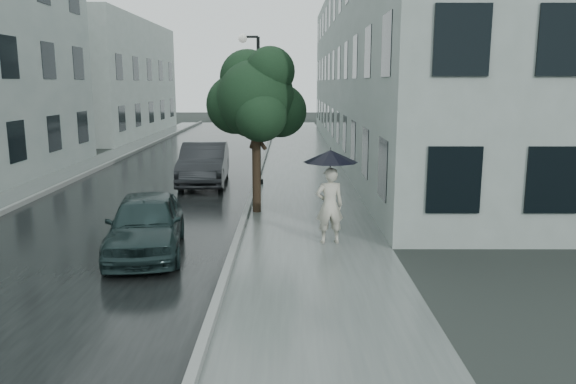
{
  "coord_description": "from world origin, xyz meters",
  "views": [
    {
      "loc": [
        -0.35,
        -10.75,
        3.73
      ],
      "look_at": [
        -0.37,
        1.62,
        1.3
      ],
      "focal_mm": 35.0,
      "sensor_mm": 36.0,
      "label": 1
    }
  ],
  "objects_px": {
    "lamp_post": "(255,100)",
    "car_near": "(146,224)",
    "street_tree": "(256,98)",
    "pedestrian": "(330,205)",
    "car_far": "(204,163)"
  },
  "relations": [
    {
      "from": "street_tree",
      "to": "lamp_post",
      "type": "bearing_deg",
      "value": 93.91
    },
    {
      "from": "pedestrian",
      "to": "street_tree",
      "type": "relative_size",
      "value": 0.38
    },
    {
      "from": "pedestrian",
      "to": "street_tree",
      "type": "xyz_separation_m",
      "value": [
        -1.89,
        3.32,
        2.38
      ]
    },
    {
      "from": "lamp_post",
      "to": "car_far",
      "type": "distance_m",
      "value": 3.0
    },
    {
      "from": "street_tree",
      "to": "car_far",
      "type": "relative_size",
      "value": 1.02
    },
    {
      "from": "car_near",
      "to": "pedestrian",
      "type": "bearing_deg",
      "value": 2.41
    },
    {
      "from": "pedestrian",
      "to": "lamp_post",
      "type": "xyz_separation_m",
      "value": [
        -2.19,
        7.76,
        2.18
      ]
    },
    {
      "from": "street_tree",
      "to": "car_near",
      "type": "height_order",
      "value": "street_tree"
    },
    {
      "from": "pedestrian",
      "to": "car_near",
      "type": "relative_size",
      "value": 0.46
    },
    {
      "from": "street_tree",
      "to": "lamp_post",
      "type": "distance_m",
      "value": 4.45
    },
    {
      "from": "street_tree",
      "to": "car_far",
      "type": "xyz_separation_m",
      "value": [
        -2.21,
        4.51,
        -2.52
      ]
    },
    {
      "from": "street_tree",
      "to": "lamp_post",
      "type": "xyz_separation_m",
      "value": [
        -0.3,
        4.44,
        -0.2
      ]
    },
    {
      "from": "car_near",
      "to": "street_tree",
      "type": "bearing_deg",
      "value": 53.22
    },
    {
      "from": "lamp_post",
      "to": "car_far",
      "type": "height_order",
      "value": "lamp_post"
    },
    {
      "from": "lamp_post",
      "to": "car_near",
      "type": "xyz_separation_m",
      "value": [
        -1.9,
        -8.56,
        -2.42
      ]
    }
  ]
}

